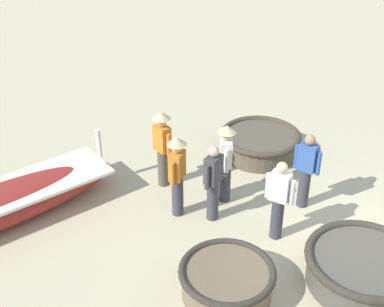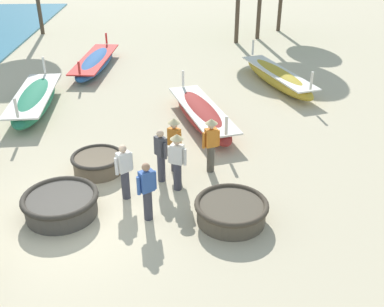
{
  "view_description": "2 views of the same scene",
  "coord_description": "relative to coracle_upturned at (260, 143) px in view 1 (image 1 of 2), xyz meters",
  "views": [
    {
      "loc": [
        -5.23,
        5.23,
        6.29
      ],
      "look_at": [
        3.06,
        1.83,
        0.87
      ],
      "focal_mm": 50.0,
      "sensor_mm": 36.0,
      "label": 1
    },
    {
      "loc": [
        2.48,
        -9.06,
        6.67
      ],
      "look_at": [
        2.91,
        1.65,
        0.94
      ],
      "focal_mm": 42.0,
      "sensor_mm": 36.0,
      "label": 2
    }
  ],
  "objects": [
    {
      "name": "ground_plane",
      "position": [
        -3.8,
        0.13,
        -0.3
      ],
      "size": [
        80.0,
        80.0,
        0.0
      ],
      "primitive_type": "plane",
      "color": "#C6B793"
    },
    {
      "name": "fisherman_by_coracle",
      "position": [
        -0.32,
        2.42,
        0.66
      ],
      "size": [
        0.51,
        0.36,
        1.67
      ],
      "color": "#4C473D",
      "rests_on": "ground"
    },
    {
      "name": "fisherman_standing_left",
      "position": [
        -1.36,
        2.5,
        0.66
      ],
      "size": [
        0.41,
        0.39,
        1.67
      ],
      "color": "#383842",
      "rests_on": "ground"
    },
    {
      "name": "fisherman_hauling",
      "position": [
        -2.66,
        1.11,
        0.54
      ],
      "size": [
        0.44,
        0.38,
        1.57
      ],
      "color": "#383842",
      "rests_on": "ground"
    },
    {
      "name": "coracle_upturned",
      "position": [
        0.0,
        0.0,
        0.0
      ],
      "size": [
        1.82,
        1.82,
        0.54
      ],
      "color": "brown",
      "rests_on": "ground"
    },
    {
      "name": "coracle_far_left",
      "position": [
        -3.6,
        2.54,
        -0.0
      ],
      "size": [
        1.52,
        1.52,
        0.54
      ],
      "color": "brown",
      "rests_on": "ground"
    },
    {
      "name": "fisherman_with_hat",
      "position": [
        -1.29,
        1.49,
        0.66
      ],
      "size": [
        0.5,
        0.36,
        1.67
      ],
      "color": "#383842",
      "rests_on": "ground"
    },
    {
      "name": "fisherman_standing_right",
      "position": [
        -2.03,
        0.16,
        0.54
      ],
      "size": [
        0.46,
        0.37,
        1.57
      ],
      "color": "#383842",
      "rests_on": "ground"
    },
    {
      "name": "fisherman_crouching",
      "position": [
        -1.73,
        1.95,
        0.54
      ],
      "size": [
        0.37,
        0.45,
        1.57
      ],
      "color": "#383842",
      "rests_on": "ground"
    },
    {
      "name": "coracle_weathered",
      "position": [
        -4.2,
        0.42,
        0.02
      ],
      "size": [
        1.9,
        1.9,
        0.58
      ],
      "color": "#4C473F",
      "rests_on": "ground"
    }
  ]
}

